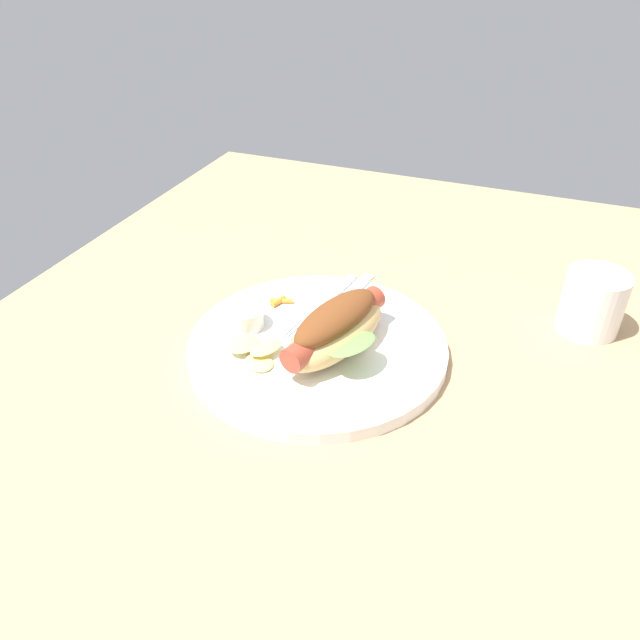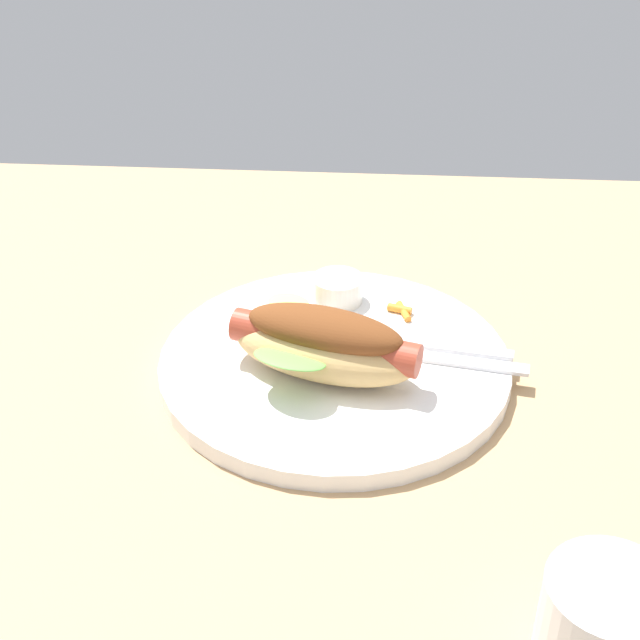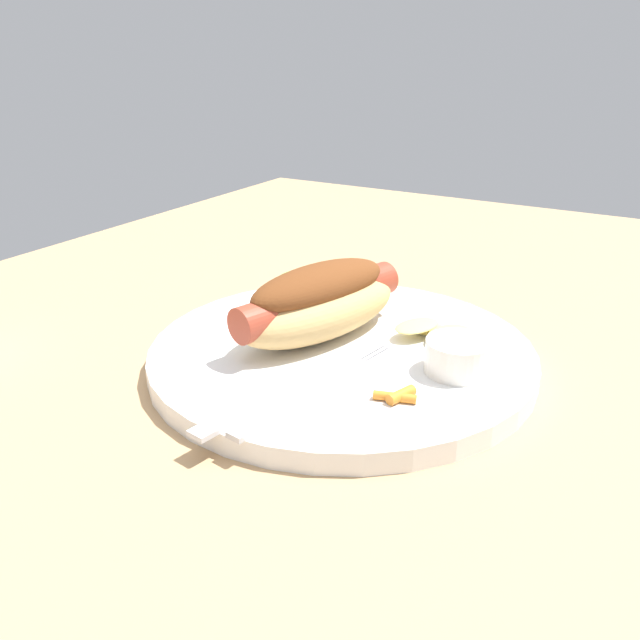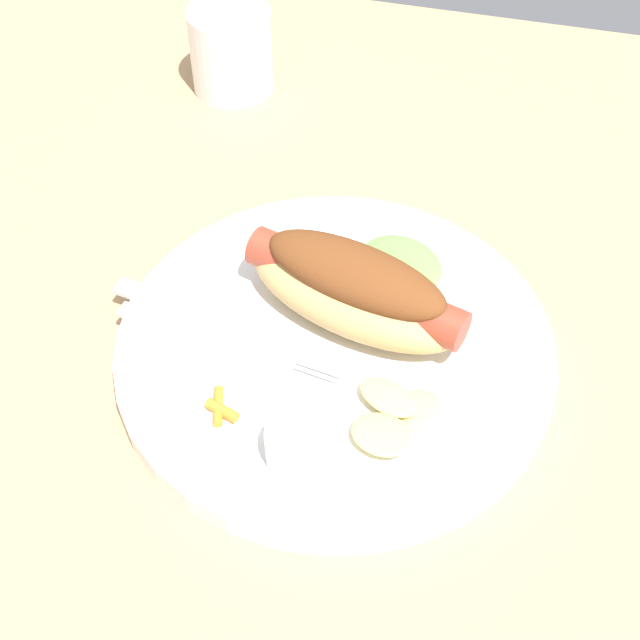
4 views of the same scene
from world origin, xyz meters
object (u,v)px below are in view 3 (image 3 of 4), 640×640
Objects in this scene: plate at (342,355)px; fork at (317,389)px; carrot_garnish at (398,396)px; knife at (285,388)px; sauce_ramekin at (458,356)px; chips_pile at (432,329)px; hot_dog at (319,301)px.

fork reaches higher than plate.
knife is at bearing 110.12° from carrot_garnish.
chips_pile is (4.87, 3.86, -0.53)cm from sauce_ramekin.
plate is 10.26× the size of carrot_garnish.
sauce_ramekin reaches higher than plate.
chips_pile is 11.03cm from carrot_garnish.
hot_dog reaches higher than knife.
plate is 1.82× the size of fork.
fork is at bearing -133.99° from hot_dog.
plate is 4.16× the size of chips_pile.
knife is (-9.14, -2.67, -2.79)cm from hot_dog.
plate is at bearing 52.21° from carrot_garnish.
carrot_garnish is (-5.71, -7.37, 1.15)cm from plate.
sauce_ramekin is at bearing -141.54° from chips_pile.
hot_dog reaches higher than fork.
sauce_ramekin is at bearing -17.69° from carrot_garnish.
carrot_garnish is (-5.98, 1.91, -0.88)cm from sauce_ramekin.
hot_dog is 9.81cm from fork.
plate is 1.79× the size of hot_dog.
plate is at bearing 91.64° from sauce_ramekin.
carrot_garnish is at bearing -169.77° from chips_pile.
hot_dog is 1.04× the size of knife.
sauce_ramekin is 0.29× the size of fork.
carrot_garnish is at bearing -127.79° from plate.
carrot_garnish is at bearing -60.26° from knife.
knife is at bearing 133.37° from sauce_ramekin.
fork is 1.03× the size of knife.
chips_pile is (13.49, -5.27, 0.51)cm from knife.
sauce_ramekin reaches higher than knife.
hot_dog is at bearing 87.51° from sauce_ramekin.
hot_dog is 2.32× the size of chips_pile.
fork is (-7.40, -2.12, 1.00)cm from plate.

